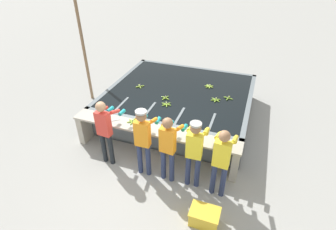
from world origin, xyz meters
TOP-DOWN VIEW (x-y plane):
  - ground_plane at (0.00, 0.00)m, footprint 80.00×80.00m
  - wash_tank at (0.00, 2.26)m, footprint 4.07×3.65m
  - work_ledge at (0.00, 0.23)m, footprint 4.07×0.45m
  - worker_0 at (-0.93, -0.29)m, footprint 0.44×0.73m
  - worker_1 at (0.02, -0.33)m, footprint 0.42×0.72m
  - worker_2 at (0.57, -0.33)m, footprint 0.45×0.72m
  - worker_3 at (1.12, -0.30)m, footprint 0.42×0.72m
  - worker_4 at (1.67, -0.37)m, footprint 0.43×0.72m
  - banana_bunch_floating_0 at (-0.08, 1.35)m, footprint 0.28×0.27m
  - banana_bunch_floating_1 at (1.10, 2.03)m, footprint 0.26×0.28m
  - banana_bunch_floating_2 at (0.76, 2.76)m, footprint 0.28×0.28m
  - banana_bunch_floating_3 at (-0.23, 1.66)m, footprint 0.27×0.27m
  - banana_bunch_floating_4 at (1.41, 2.24)m, footprint 0.28×0.28m
  - banana_bunch_floating_5 at (-1.18, 2.06)m, footprint 0.24×0.24m
  - banana_bunch_ledge_0 at (-0.56, 0.32)m, footprint 0.27×0.28m
  - knife_0 at (-1.08, 0.17)m, footprint 0.29×0.24m
  - crate at (1.58, -1.17)m, footprint 0.55×0.39m
  - support_post_left at (-3.08, 2.22)m, footprint 0.09×0.09m

SIDE VIEW (x-z plane):
  - ground_plane at x=0.00m, z-range 0.00..0.00m
  - crate at x=1.58m, z-range 0.00..0.33m
  - wash_tank at x=0.00m, z-range -0.01..0.82m
  - work_ledge at x=0.00m, z-range 0.17..1.00m
  - knife_0 at x=-1.08m, z-range 0.83..0.84m
  - banana_bunch_floating_2 at x=0.76m, z-range 0.80..0.88m
  - banana_bunch_floating_0 at x=-0.08m, z-range 0.80..0.88m
  - banana_bunch_floating_1 at x=1.10m, z-range 0.80..0.88m
  - banana_bunch_floating_3 at x=-0.23m, z-range 0.80..0.88m
  - banana_bunch_floating_4 at x=1.41m, z-range 0.80..0.88m
  - banana_bunch_floating_5 at x=-1.18m, z-range 0.80..0.88m
  - banana_bunch_ledge_0 at x=-0.56m, z-range 0.81..0.88m
  - worker_2 at x=0.57m, z-range 0.16..1.77m
  - worker_4 at x=1.67m, z-range 0.16..1.78m
  - worker_3 at x=1.12m, z-range 0.17..1.79m
  - worker_0 at x=-0.93m, z-range 0.16..1.82m
  - worker_1 at x=0.02m, z-range 0.18..1.85m
  - support_post_left at x=-3.08m, z-range 0.00..3.20m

